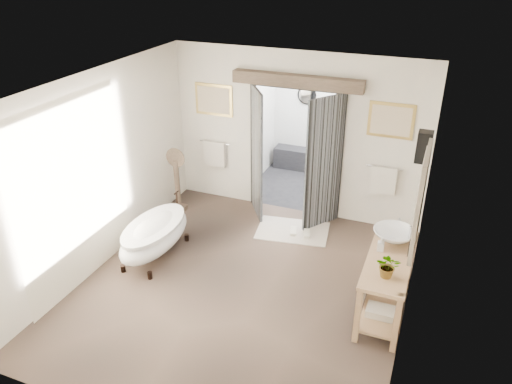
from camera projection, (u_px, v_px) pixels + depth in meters
ground_plane at (241, 287)px, 7.17m from camera, size 5.00×5.00×0.00m
room_shell at (232, 172)px, 6.25m from camera, size 4.52×5.02×2.91m
shower_room at (318, 137)px, 10.08m from camera, size 2.22×2.01×2.51m
back_wall_dressing at (293, 133)px, 8.39m from camera, size 3.82×0.74×2.52m
clawfoot_tub at (155, 235)px, 7.72m from camera, size 0.71×1.59×0.78m
vanity at (385, 278)px, 6.52m from camera, size 0.57×1.60×0.85m
pedestal_mirror at (177, 184)px, 8.98m from camera, size 0.36×0.23×1.23m
rug at (293, 231)px, 8.55m from camera, size 1.31×0.97×0.01m
slippers at (300, 232)px, 8.44m from camera, size 0.41×0.28×0.05m
basin at (394, 236)px, 6.62m from camera, size 0.73×0.73×0.19m
plant at (388, 266)px, 5.91m from camera, size 0.30×0.26×0.31m
soap_bottle_a at (381, 244)px, 6.45m from camera, size 0.09×0.10×0.19m
soap_bottle_b at (399, 224)px, 6.92m from camera, size 0.14×0.14×0.18m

